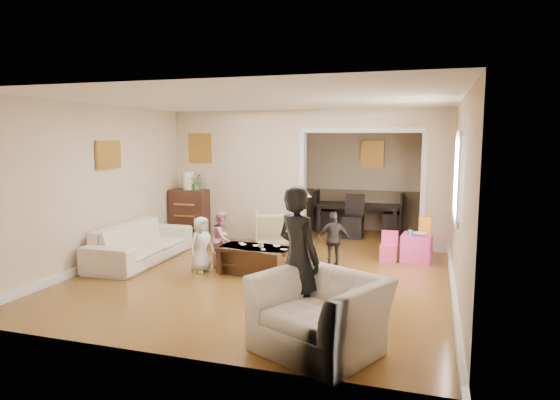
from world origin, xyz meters
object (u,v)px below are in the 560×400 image
(dining_table, at_px, (358,218))
(child_kneel_a, at_px, (201,244))
(dresser, at_px, (189,214))
(coffee_cup, at_px, (261,245))
(cyan_cup, at_px, (411,232))
(child_toddler, at_px, (334,239))
(adult_person, at_px, (298,259))
(child_kneel_b, at_px, (222,239))
(armchair_back, at_px, (274,229))
(sofa, at_px, (141,243))
(armchair_front, at_px, (320,314))
(play_table, at_px, (417,248))
(coffee_table, at_px, (256,260))
(table_lamp, at_px, (189,181))

(dining_table, xyz_separation_m, child_kneel_a, (-1.83, -3.92, 0.12))
(dresser, relative_size, coffee_cup, 10.35)
(dresser, bearing_deg, coffee_cup, -41.82)
(cyan_cup, xyz_separation_m, child_toddler, (-1.17, -0.72, -0.05))
(coffee_cup, distance_m, adult_person, 2.18)
(child_kneel_b, bearing_deg, dining_table, -31.24)
(armchair_back, bearing_deg, dresser, -23.67)
(coffee_cup, xyz_separation_m, child_toddler, (0.95, 0.80, -0.02))
(coffee_cup, bearing_deg, sofa, 175.35)
(armchair_back, xyz_separation_m, coffee_cup, (0.44, -1.95, 0.14))
(child_kneel_a, xyz_separation_m, child_toddler, (1.90, 0.90, 0.02))
(child_kneel_b, xyz_separation_m, child_toddler, (1.75, 0.45, 0.01))
(sofa, relative_size, dresser, 2.14)
(dresser, xyz_separation_m, cyan_cup, (4.42, -0.54, -0.01))
(armchair_back, xyz_separation_m, armchair_front, (1.88, -4.27, 0.04))
(play_table, relative_size, cyan_cup, 5.99)
(coffee_cup, height_order, child_kneel_b, child_kneel_b)
(child_kneel_a, bearing_deg, armchair_front, -108.14)
(adult_person, bearing_deg, coffee_table, -25.58)
(armchair_back, relative_size, armchair_front, 0.64)
(armchair_back, relative_size, coffee_cup, 7.44)
(armchair_front, xyz_separation_m, table_lamp, (-3.74, 4.37, 0.83))
(armchair_front, height_order, child_toddler, child_toddler)
(play_table, height_order, child_kneel_a, child_kneel_a)
(coffee_cup, height_order, child_toddler, child_toddler)
(armchair_back, distance_m, table_lamp, 2.05)
(play_table, height_order, adult_person, adult_person)
(table_lamp, xyz_separation_m, child_kneel_a, (1.35, -2.16, -0.77))
(cyan_cup, relative_size, child_kneel_a, 0.09)
(cyan_cup, bearing_deg, child_kneel_b, -158.17)
(child_toddler, bearing_deg, dresser, -46.52)
(sofa, distance_m, child_kneel_b, 1.43)
(child_kneel_a, distance_m, child_toddler, 2.10)
(coffee_cup, height_order, adult_person, adult_person)
(coffee_table, relative_size, child_toddler, 1.25)
(coffee_cup, bearing_deg, armchair_front, -58.11)
(child_kneel_b, bearing_deg, child_kneel_a, 156.22)
(child_kneel_b, relative_size, child_toddler, 0.98)
(armchair_front, bearing_deg, child_toddler, 124.47)
(armchair_back, height_order, cyan_cup, armchair_back)
(child_kneel_b, bearing_deg, coffee_table, -118.55)
(coffee_table, height_order, dining_table, dining_table)
(armchair_back, height_order, dresser, dresser)
(coffee_cup, height_order, cyan_cup, cyan_cup)
(play_table, distance_m, child_kneel_b, 3.26)
(armchair_front, relative_size, cyan_cup, 14.36)
(coffee_table, distance_m, child_kneel_a, 0.89)
(dining_table, bearing_deg, coffee_table, -107.32)
(child_kneel_a, bearing_deg, adult_person, -106.05)
(coffee_table, bearing_deg, sofa, 176.48)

